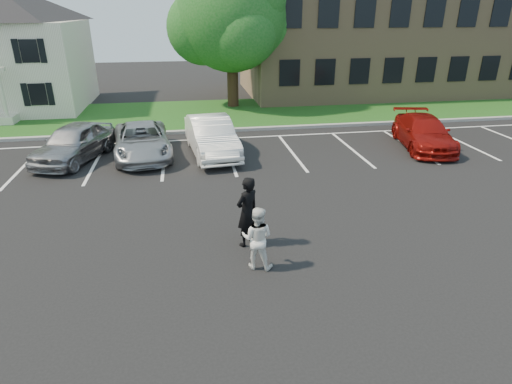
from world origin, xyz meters
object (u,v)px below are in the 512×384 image
Objects in this scene: car_white_sedan at (211,136)px; car_red_compact at (423,132)px; office_building at (395,34)px; car_silver_minivan at (142,141)px; man_white_shirt at (257,238)px; tree at (233,18)px; car_silver_west at (74,142)px; man_black_suit at (247,212)px.

car_red_compact is at bearing -10.07° from car_white_sedan.
car_white_sedan is (-14.73, -13.65, -3.35)m from office_building.
car_silver_minivan is 2.97m from car_white_sedan.
man_white_shirt is 0.33× the size of car_white_sedan.
tree is 13.50m from car_red_compact.
car_white_sedan is at bearing -137.18° from office_building.
car_red_compact is (9.15, 8.53, -0.11)m from man_white_shirt.
man_white_shirt is 0.33× the size of car_red_compact.
car_silver_west is at bearing -171.07° from car_red_compact.
car_white_sedan is at bearing 18.22° from car_silver_west.
man_black_suit reaches higher than car_silver_minivan.
office_building is 13.25m from tree.
office_building is 26.15m from man_black_suit.
man_black_suit is 0.43× the size of car_silver_west.
office_building is at bearing 17.59° from tree.
car_silver_west is at bearing 171.85° from car_white_sedan.
office_building is at bearing -101.38° from man_white_shirt.
man_white_shirt is (0.07, -1.12, -0.17)m from man_black_suit.
car_silver_minivan is at bearing -172.03° from car_red_compact.
car_white_sedan is at bearing -171.78° from car_red_compact.
tree is 1.78× the size of car_silver_minivan.
tree reaches higher than car_silver_west.
tree is 18.26m from man_black_suit.
car_white_sedan is at bearing -102.53° from tree.
car_white_sedan is at bearing -11.14° from car_silver_minivan.
office_building is at bearing 30.52° from car_silver_minivan.
office_building is 4.65× the size of car_red_compact.
tree is 11.70m from car_silver_minivan.
man_black_suit is 0.40× the size of car_red_compact.
tree reaches higher than man_black_suit.
car_silver_west is (-6.10, 8.14, -0.21)m from man_black_suit.
car_silver_minivan is (-3.42, 9.34, -0.12)m from man_white_shirt.
car_red_compact is at bearing -53.91° from tree.
car_red_compact is (15.32, -0.73, -0.07)m from car_silver_west.
tree is 1.95× the size of car_silver_west.
office_building is at bearing 36.20° from car_white_sedan.
office_building is at bearing 53.19° from car_silver_west.
car_white_sedan is (5.71, -0.15, 0.04)m from car_silver_west.
car_silver_west is 15.34m from car_red_compact.
man_white_shirt reaches higher than car_silver_west.
car_red_compact is at bearing -116.32° from man_white_shirt.
car_silver_west is (-20.44, -13.50, -3.39)m from office_building.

